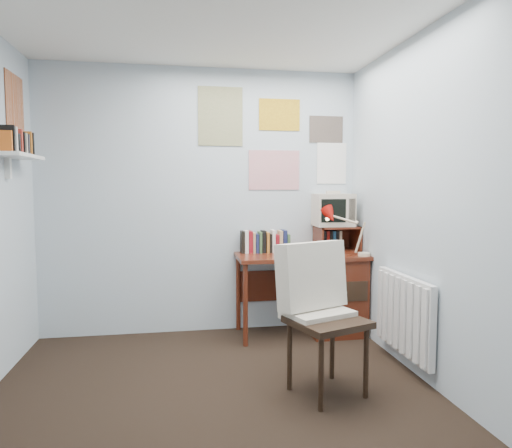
{
  "coord_description": "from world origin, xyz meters",
  "views": [
    {
      "loc": [
        -0.23,
        -2.61,
        1.39
      ],
      "look_at": [
        0.4,
        1.02,
        1.09
      ],
      "focal_mm": 32.0,
      "sensor_mm": 36.0,
      "label": 1
    }
  ],
  "objects_px": {
    "radiator": "(404,314)",
    "desk_chair": "(328,322)",
    "desk": "(328,290)",
    "crt_tv": "(333,208)",
    "wall_shelf": "(19,156)",
    "tv_riser": "(337,239)",
    "desk_lamp": "(364,234)"
  },
  "relations": [
    {
      "from": "radiator",
      "to": "tv_riser",
      "type": "bearing_deg",
      "value": 99.28
    },
    {
      "from": "desk",
      "to": "crt_tv",
      "type": "relative_size",
      "value": 3.34
    },
    {
      "from": "desk",
      "to": "radiator",
      "type": "relative_size",
      "value": 1.5
    },
    {
      "from": "tv_riser",
      "to": "crt_tv",
      "type": "bearing_deg",
      "value": 152.55
    },
    {
      "from": "desk_chair",
      "to": "wall_shelf",
      "type": "xyz_separation_m",
      "value": [
        -2.14,
        0.86,
        1.13
      ]
    },
    {
      "from": "tv_riser",
      "to": "radiator",
      "type": "xyz_separation_m",
      "value": [
        0.17,
        -1.04,
        -0.47
      ]
    },
    {
      "from": "desk",
      "to": "crt_tv",
      "type": "xyz_separation_m",
      "value": [
        0.08,
        0.13,
        0.77
      ]
    },
    {
      "from": "desk_lamp",
      "to": "crt_tv",
      "type": "distance_m",
      "value": 0.44
    },
    {
      "from": "desk_chair",
      "to": "radiator",
      "type": "relative_size",
      "value": 1.23
    },
    {
      "from": "crt_tv",
      "to": "wall_shelf",
      "type": "height_order",
      "value": "wall_shelf"
    },
    {
      "from": "crt_tv",
      "to": "wall_shelf",
      "type": "relative_size",
      "value": 0.58
    },
    {
      "from": "crt_tv",
      "to": "wall_shelf",
      "type": "xyz_separation_m",
      "value": [
        -2.65,
        -0.51,
        0.44
      ]
    },
    {
      "from": "tv_riser",
      "to": "crt_tv",
      "type": "xyz_separation_m",
      "value": [
        -0.04,
        0.02,
        0.3
      ]
    },
    {
      "from": "radiator",
      "to": "wall_shelf",
      "type": "bearing_deg",
      "value": 169.11
    },
    {
      "from": "desk",
      "to": "radiator",
      "type": "xyz_separation_m",
      "value": [
        0.29,
        -0.93,
        0.01
      ]
    },
    {
      "from": "desk_chair",
      "to": "wall_shelf",
      "type": "bearing_deg",
      "value": 138.37
    },
    {
      "from": "tv_riser",
      "to": "radiator",
      "type": "height_order",
      "value": "tv_riser"
    },
    {
      "from": "tv_riser",
      "to": "wall_shelf",
      "type": "bearing_deg",
      "value": -169.68
    },
    {
      "from": "crt_tv",
      "to": "radiator",
      "type": "relative_size",
      "value": 0.45
    },
    {
      "from": "desk",
      "to": "tv_riser",
      "type": "distance_m",
      "value": 0.51
    },
    {
      "from": "desk_chair",
      "to": "tv_riser",
      "type": "relative_size",
      "value": 2.46
    },
    {
      "from": "wall_shelf",
      "to": "desk_lamp",
      "type": "bearing_deg",
      "value": 3.65
    },
    {
      "from": "desk",
      "to": "tv_riser",
      "type": "height_order",
      "value": "tv_riser"
    },
    {
      "from": "radiator",
      "to": "desk",
      "type": "bearing_deg",
      "value": 107.24
    },
    {
      "from": "tv_riser",
      "to": "crt_tv",
      "type": "height_order",
      "value": "crt_tv"
    },
    {
      "from": "desk_chair",
      "to": "radiator",
      "type": "distance_m",
      "value": 0.78
    },
    {
      "from": "radiator",
      "to": "desk_chair",
      "type": "bearing_deg",
      "value": -156.48
    },
    {
      "from": "tv_riser",
      "to": "wall_shelf",
      "type": "relative_size",
      "value": 0.65
    },
    {
      "from": "desk_chair",
      "to": "tv_riser",
      "type": "bearing_deg",
      "value": 48.26
    },
    {
      "from": "radiator",
      "to": "wall_shelf",
      "type": "height_order",
      "value": "wall_shelf"
    },
    {
      "from": "tv_riser",
      "to": "desk",
      "type": "bearing_deg",
      "value": -137.04
    },
    {
      "from": "desk_chair",
      "to": "crt_tv",
      "type": "xyz_separation_m",
      "value": [
        0.51,
        1.37,
        0.69
      ]
    }
  ]
}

